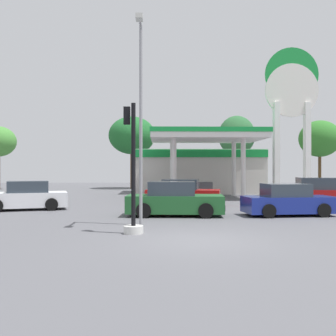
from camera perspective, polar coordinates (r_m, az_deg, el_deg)
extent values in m
plane|color=#56565B|center=(12.05, 4.37, -10.08)|extent=(90.00, 90.00, 0.00)
cube|color=beige|center=(34.42, 4.18, -0.48)|extent=(10.55, 5.15, 3.58)
cube|color=#148C38|center=(31.83, 4.62, 2.06)|extent=(10.55, 0.12, 0.60)
cube|color=white|center=(28.58, 5.31, 4.23)|extent=(7.60, 6.16, 0.35)
cube|color=#148C38|center=(28.60, 5.31, 4.88)|extent=(7.70, 6.26, 0.30)
cylinder|color=silver|center=(26.64, 0.85, -0.17)|extent=(0.32, 0.32, 4.02)
cylinder|color=silver|center=(27.19, 10.49, -0.17)|extent=(0.32, 0.32, 4.02)
cylinder|color=silver|center=(30.02, 0.61, -0.15)|extent=(0.32, 0.32, 4.02)
cylinder|color=silver|center=(30.51, 9.20, -0.14)|extent=(0.32, 0.32, 4.02)
cube|color=#4C4C51|center=(28.54, 5.31, -3.09)|extent=(0.90, 0.60, 1.10)
cube|color=white|center=(30.40, 14.94, 2.51)|extent=(0.40, 0.56, 6.84)
cube|color=white|center=(31.10, 18.91, 2.45)|extent=(0.40, 0.56, 6.84)
cylinder|color=white|center=(31.21, 16.95, 10.37)|extent=(3.86, 0.22, 3.86)
cylinder|color=#198C38|center=(31.46, 16.94, 12.44)|extent=(3.86, 0.22, 3.86)
cube|color=white|center=(31.37, 16.92, 11.39)|extent=(3.55, 0.08, 0.69)
cylinder|color=black|center=(23.65, 5.45, -4.32)|extent=(0.65, 0.32, 0.62)
cylinder|color=black|center=(21.99, 5.16, -4.66)|extent=(0.65, 0.32, 0.62)
cylinder|color=black|center=(23.96, -0.61, -4.27)|extent=(0.65, 0.32, 0.62)
cylinder|color=black|center=(22.32, -1.35, -4.59)|extent=(0.65, 0.32, 0.62)
cube|color=#A51111|center=(22.93, 2.15, -3.95)|extent=(4.32, 2.43, 0.74)
cube|color=#2D3842|center=(22.91, 1.79, -2.35)|extent=(2.19, 1.84, 0.62)
cube|color=black|center=(22.78, 7.17, -4.25)|extent=(0.41, 1.62, 0.23)
cylinder|color=black|center=(22.60, -22.48, -4.54)|extent=(0.65, 0.37, 0.62)
cylinder|color=black|center=(20.86, -16.00, -4.92)|extent=(0.65, 0.37, 0.62)
cylinder|color=black|center=(22.51, -16.09, -4.56)|extent=(0.65, 0.37, 0.62)
cube|color=silver|center=(21.68, -19.37, -4.20)|extent=(4.36, 2.75, 0.73)
cube|color=#2D3842|center=(21.64, -18.99, -2.52)|extent=(2.27, 1.98, 0.62)
cylinder|color=black|center=(23.99, 16.99, -4.21)|extent=(0.70, 0.32, 0.67)
cylinder|color=black|center=(22.23, 17.83, -4.55)|extent=(0.70, 0.32, 0.67)
cube|color=#A51111|center=(23.38, 20.69, -3.78)|extent=(4.61, 2.43, 0.80)
cube|color=#2D3842|center=(23.31, 20.31, -2.09)|extent=(2.30, 1.91, 0.67)
cylinder|color=black|center=(18.81, 5.01, -5.43)|extent=(0.65, 0.26, 0.64)
cylinder|color=black|center=(17.11, 5.32, -5.98)|extent=(0.65, 0.26, 0.64)
cylinder|color=black|center=(18.86, -2.95, -5.42)|extent=(0.65, 0.26, 0.64)
cylinder|color=black|center=(17.15, -3.44, -5.96)|extent=(0.65, 0.26, 0.64)
cube|color=#1E5928|center=(17.91, 0.98, -5.04)|extent=(4.29, 1.99, 0.76)
cube|color=#2D3842|center=(17.87, 0.50, -2.93)|extent=(2.08, 1.67, 0.64)
cube|color=black|center=(18.01, 7.58, -5.36)|extent=(0.21, 1.68, 0.24)
cylinder|color=black|center=(20.05, 18.82, -5.16)|extent=(0.61, 0.26, 0.60)
cylinder|color=black|center=(18.62, 20.98, -5.56)|extent=(0.61, 0.26, 0.60)
cylinder|color=black|center=(19.12, 12.22, -5.41)|extent=(0.61, 0.26, 0.60)
cylinder|color=black|center=(17.62, 13.94, -5.88)|extent=(0.61, 0.26, 0.60)
cube|color=navy|center=(18.80, 16.54, -4.91)|extent=(4.06, 2.02, 0.71)
cube|color=#2D3842|center=(18.70, 16.15, -3.04)|extent=(2.00, 1.63, 0.60)
cube|color=black|center=(19.65, 21.71, -4.99)|extent=(0.27, 1.56, 0.22)
cylinder|color=silver|center=(13.24, -4.87, -8.60)|extent=(0.63, 0.63, 0.25)
cylinder|color=black|center=(13.09, -4.87, 0.51)|extent=(0.14, 0.14, 3.94)
cube|color=black|center=(13.37, -5.78, 7.31)|extent=(0.21, 0.20, 0.57)
sphere|color=red|center=(13.52, -5.74, 8.00)|extent=(0.15, 0.15, 0.15)
sphere|color=#D89E0C|center=(13.49, -5.74, 7.24)|extent=(0.15, 0.15, 0.15)
sphere|color=green|center=(13.47, -5.74, 6.48)|extent=(0.15, 0.15, 0.15)
cylinder|color=brown|center=(41.20, -5.07, -0.38)|extent=(0.33, 0.33, 3.60)
ellipsoid|color=#1F612B|center=(41.33, -5.07, 4.57)|extent=(4.70, 4.70, 3.80)
cylinder|color=brown|center=(40.43, 9.59, -0.17)|extent=(0.38, 0.38, 3.91)
ellipsoid|color=#2D6336|center=(40.55, 9.59, 4.50)|extent=(3.58, 3.58, 3.89)
cylinder|color=brown|center=(45.33, 20.49, -0.38)|extent=(0.32, 0.32, 3.54)
ellipsoid|color=#307529|center=(45.43, 20.49, 3.88)|extent=(4.28, 4.28, 3.81)
cylinder|color=gray|center=(15.12, -3.82, 6.01)|extent=(0.12, 0.12, 7.37)
cylinder|color=gray|center=(15.33, -3.93, 19.71)|extent=(0.09, 1.20, 0.09)
cube|color=beige|center=(14.75, -4.05, 20.30)|extent=(0.24, 0.44, 0.16)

